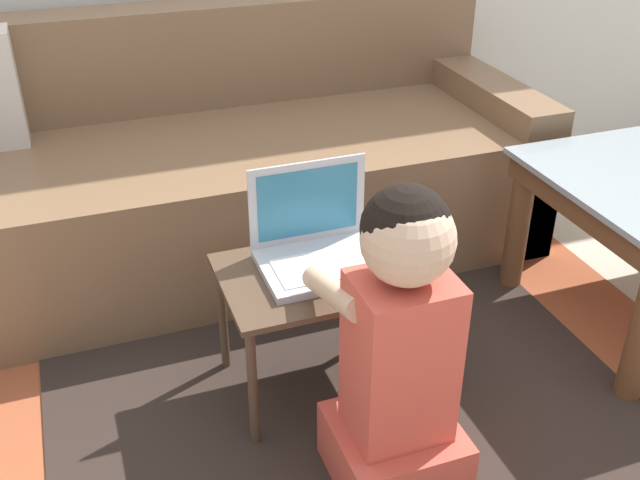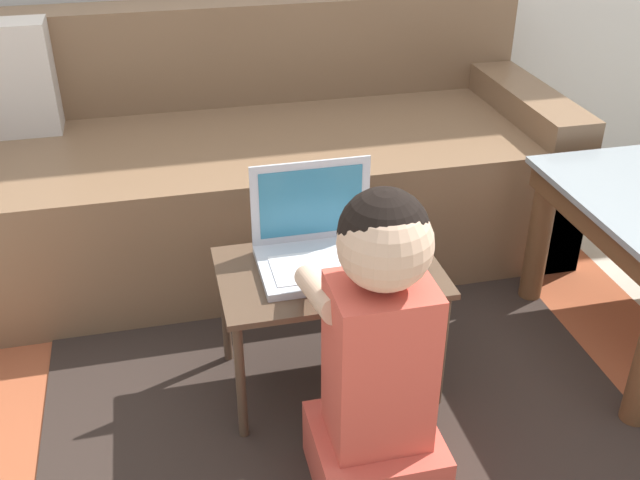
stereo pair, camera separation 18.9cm
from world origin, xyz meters
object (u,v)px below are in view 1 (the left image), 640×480
laptop_desk (331,284)px  laptop (319,249)px  computer_mouse (414,256)px  person_seated (399,350)px  couch (204,176)px

laptop_desk → laptop: laptop is taller
laptop_desk → computer_mouse: (0.21, -0.04, 0.07)m
laptop → person_seated: 0.40m
couch → person_seated: bearing=-81.7°
couch → laptop: (0.14, -0.78, 0.12)m
computer_mouse → couch: bearing=112.7°
computer_mouse → person_seated: bearing=-120.9°
laptop → computer_mouse: laptop is taller
laptop_desk → person_seated: (0.02, -0.36, 0.05)m
computer_mouse → laptop_desk: bearing=167.8°
laptop_desk → laptop: 0.10m
couch → laptop_desk: 0.84m
couch → laptop_desk: bearing=-79.3°
laptop → computer_mouse: 0.24m
person_seated → computer_mouse: bearing=59.1°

